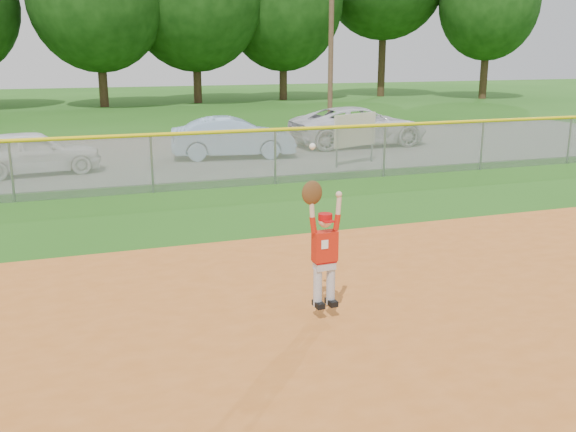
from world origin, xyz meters
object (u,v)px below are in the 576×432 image
object	(u,v)px
car_white_a	(33,152)
ballplayer	(323,245)
car_white_b	(359,126)
sponsor_sign	(355,131)
car_blue	(233,138)

from	to	relation	value
car_white_a	ballplayer	world-z (taller)	ballplayer
car_white_b	sponsor_sign	distance (m)	4.38
car_white_b	sponsor_sign	bearing A→B (deg)	152.52
car_white_b	sponsor_sign	world-z (taller)	sponsor_sign
car_blue	car_white_b	size ratio (longest dim) A/B	0.79
car_blue	sponsor_sign	distance (m)	4.25
car_blue	car_white_b	xyz separation A→B (m)	(5.31, 1.25, 0.05)
car_white_a	ballplayer	size ratio (longest dim) A/B	1.71
car_white_b	sponsor_sign	size ratio (longest dim) A/B	3.03
sponsor_sign	car_white_b	bearing A→B (deg)	62.81
car_white_a	sponsor_sign	bearing A→B (deg)	-106.45
car_white_b	ballplayer	distance (m)	16.58
ballplayer	car_white_b	bearing A→B (deg)	62.95
car_white_a	car_blue	size ratio (longest dim) A/B	0.92
car_blue	ballplayer	size ratio (longest dim) A/B	1.85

